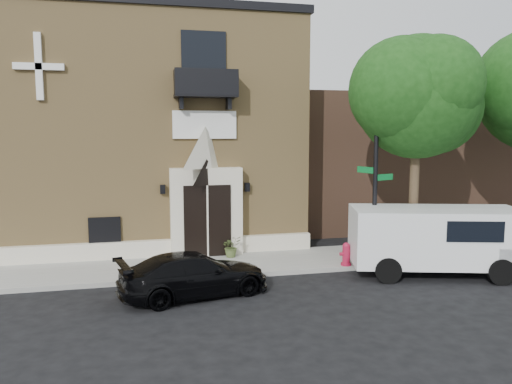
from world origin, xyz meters
TOP-DOWN VIEW (x-y plane):
  - ground at (0.00, 0.00)m, footprint 120.00×120.00m
  - sidewalk at (1.00, 1.50)m, footprint 42.00×3.00m
  - church at (-2.99, 7.95)m, footprint 12.20×11.01m
  - neighbour_building at (12.00, 9.00)m, footprint 18.00×8.00m
  - street_tree_left at (6.03, 0.35)m, footprint 4.97×4.38m
  - black_sedan at (-1.88, -1.36)m, footprint 4.59×2.70m
  - cargo_van at (6.17, -1.05)m, footprint 5.72×3.50m
  - street_sign at (4.41, 0.23)m, footprint 1.10×0.87m
  - fire_hydrant at (3.41, 0.20)m, footprint 0.45×0.36m
  - dumpster at (5.92, 0.39)m, footprint 1.78×1.04m
  - planter at (-0.18, 2.20)m, footprint 0.81×0.74m
  - pedestrian_near at (8.21, 1.32)m, footprint 0.63×0.43m

SIDE VIEW (x-z plane):
  - ground at x=0.00m, z-range 0.00..0.00m
  - sidewalk at x=1.00m, z-range 0.00..0.15m
  - planter at x=-0.18m, z-range 0.15..0.92m
  - fire_hydrant at x=3.41m, z-range 0.14..0.93m
  - black_sedan at x=-1.88m, z-range 0.00..1.25m
  - dumpster at x=5.92m, z-range 0.16..1.31m
  - pedestrian_near at x=8.21m, z-range 0.15..1.82m
  - cargo_van at x=6.17m, z-range 0.13..2.32m
  - street_sign at x=4.41m, z-range 0.17..5.90m
  - neighbour_building at x=12.00m, z-range 0.00..6.40m
  - church at x=-2.99m, z-range -0.02..9.28m
  - street_tree_left at x=6.03m, z-range 1.98..9.75m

